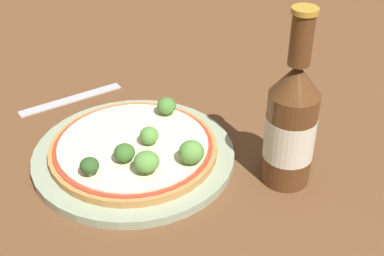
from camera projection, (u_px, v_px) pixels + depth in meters
name	position (u px, v px, depth m)	size (l,w,h in m)	color
ground_plane	(134.00, 159.00, 0.72)	(3.00, 3.00, 0.00)	brown
plate	(133.00, 155.00, 0.72)	(0.27, 0.27, 0.01)	#93A384
pizza	(132.00, 147.00, 0.71)	(0.22, 0.22, 0.01)	#B77F42
broccoli_floret_0	(149.00, 135.00, 0.70)	(0.02, 0.02, 0.03)	#89A866
broccoli_floret_1	(143.00, 163.00, 0.64)	(0.03, 0.03, 0.03)	#89A866
broccoli_floret_2	(166.00, 106.00, 0.76)	(0.03, 0.03, 0.03)	#89A866
broccoli_floret_3	(124.00, 153.00, 0.67)	(0.03, 0.03, 0.02)	#89A866
broccoli_floret_4	(89.00, 166.00, 0.64)	(0.02, 0.02, 0.02)	#89A866
broccoli_floret_5	(191.00, 152.00, 0.66)	(0.03, 0.03, 0.03)	#89A866
beer_bottle	(291.00, 124.00, 0.64)	(0.06, 0.06, 0.23)	#563319
fork	(71.00, 99.00, 0.85)	(0.05, 0.17, 0.00)	#B2B2B7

